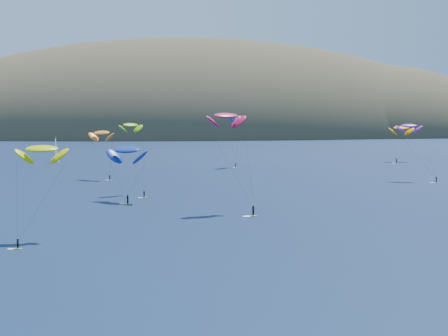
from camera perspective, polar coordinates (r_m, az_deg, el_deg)
The scene contains 10 objects.
island at distance 614.15m, azimuth -1.09°, elevation 2.09°, with size 730.00×300.00×210.00m.
sailboat at distance 270.55m, azimuth -15.09°, elevation 0.72°, with size 8.90×7.73×11.19m.
kitesurfer_1 at distance 196.34m, azimuth -11.15°, elevation 3.18°, with size 9.59×9.25×16.84m.
kitesurfer_2 at distance 104.47m, azimuth -16.32°, elevation 1.68°, with size 8.29×10.60×16.77m.
kitesurfer_3 at distance 159.13m, azimuth -8.53°, elevation 3.90°, with size 7.32×11.91×19.18m.
kitesurfer_4 at distance 237.08m, azimuth 0.93°, elevation 4.79°, with size 8.30×9.09×21.80m.
kitesurfer_6 at distance 197.13m, azimuth 16.57°, elevation 3.73°, with size 9.97×11.54×18.70m.
kitesurfer_9 at distance 128.42m, azimuth 0.20°, elevation 4.78°, with size 9.90×10.75×22.15m.
kitesurfer_10 at distance 145.96m, azimuth -8.86°, elevation 1.66°, with size 11.62×11.88×14.92m.
kitesurfer_11 at distance 274.07m, azimuth 15.90°, elevation 3.55°, with size 11.18×10.92×17.19m.
Camera 1 is at (-26.26, -47.49, 20.19)m, focal length 50.00 mm.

